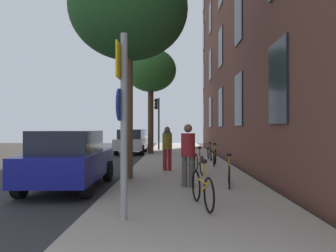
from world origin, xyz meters
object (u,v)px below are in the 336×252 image
object	(u,v)px
sign_post	(123,113)
bicycle_4	(210,153)
bicycle_5	(190,149)
pedestrian_2	(167,140)
tree_far	(151,71)
bicycle_3	(215,157)
pedestrian_0	(188,151)
bicycle_2	(199,163)
pedestrian_1	(167,145)
traffic_light	(157,114)
bicycle_1	(229,173)
car_1	(132,141)
tree_near	(129,10)
bicycle_0	(202,188)
car_0	(70,159)
car_2	(137,139)

from	to	relation	value
sign_post	bicycle_4	xyz separation A→B (m)	(2.72, 10.52, -1.50)
bicycle_4	bicycle_5	size ratio (longest dim) A/B	1.01
sign_post	pedestrian_2	bearing A→B (deg)	86.93
tree_far	bicycle_3	xyz separation A→B (m)	(3.20, -6.70, -4.88)
sign_post	pedestrian_0	world-z (taller)	sign_post
bicycle_2	bicycle_4	world-z (taller)	bicycle_2
bicycle_5	pedestrian_1	bearing A→B (deg)	-100.82
traffic_light	bicycle_4	bearing A→B (deg)	-69.28
bicycle_1	pedestrian_1	bearing A→B (deg)	118.92
traffic_light	car_1	world-z (taller)	traffic_light
tree_near	bicycle_0	bearing A→B (deg)	-61.51
sign_post	traffic_light	world-z (taller)	traffic_light
bicycle_1	bicycle_5	world-z (taller)	bicycle_5
bicycle_0	bicycle_4	bearing A→B (deg)	82.53
tree_near	bicycle_3	world-z (taller)	tree_near
bicycle_3	bicycle_4	size ratio (longest dim) A/B	1.01
bicycle_1	pedestrian_2	size ratio (longest dim) A/B	0.95
car_0	tree_near	bearing A→B (deg)	38.79
bicycle_0	tree_near	bearing A→B (deg)	118.49
bicycle_1	car_0	size ratio (longest dim) A/B	0.39
car_2	bicycle_5	bearing A→B (deg)	-64.73
traffic_light	pedestrian_1	distance (m)	12.09
bicycle_0	bicycle_1	world-z (taller)	bicycle_0
traffic_light	car_1	bearing A→B (deg)	-121.14
bicycle_4	car_1	world-z (taller)	car_1
tree_near	car_0	xyz separation A→B (m)	(-1.49, -1.20, -4.63)
bicycle_3	bicycle_5	world-z (taller)	bicycle_5
bicycle_0	bicycle_2	distance (m)	4.81
pedestrian_0	car_0	distance (m)	3.32
bicycle_0	car_1	world-z (taller)	car_1
bicycle_5	bicycle_3	bearing A→B (deg)	-80.84
tree_far	bicycle_5	size ratio (longest dim) A/B	3.99
sign_post	bicycle_2	xyz separation A→B (m)	(1.79, 5.72, -1.48)
tree_far	sign_post	bearing A→B (deg)	-87.92
sign_post	pedestrian_1	distance (m)	6.60
bicycle_2	bicycle_3	distance (m)	2.55
pedestrian_1	pedestrian_2	distance (m)	4.36
traffic_light	tree_near	world-z (taller)	tree_near
bicycle_5	pedestrian_1	distance (m)	6.56
tree_far	car_2	xyz separation A→B (m)	(-1.60, 6.63, -4.53)
pedestrian_2	car_2	world-z (taller)	pedestrian_2
pedestrian_0	pedestrian_1	distance (m)	3.46
bicycle_1	pedestrian_1	world-z (taller)	pedestrian_1
tree_far	car_2	bearing A→B (deg)	103.56
bicycle_1	pedestrian_2	distance (m)	7.79
tree_near	bicycle_5	bearing A→B (deg)	73.84
pedestrian_0	pedestrian_2	xyz separation A→B (m)	(-0.70, 7.76, -0.00)
bicycle_3	car_1	xyz separation A→B (m)	(-4.54, 7.66, 0.35)
car_0	tree_far	bearing A→B (deg)	82.61
traffic_light	bicycle_2	distance (m)	13.08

